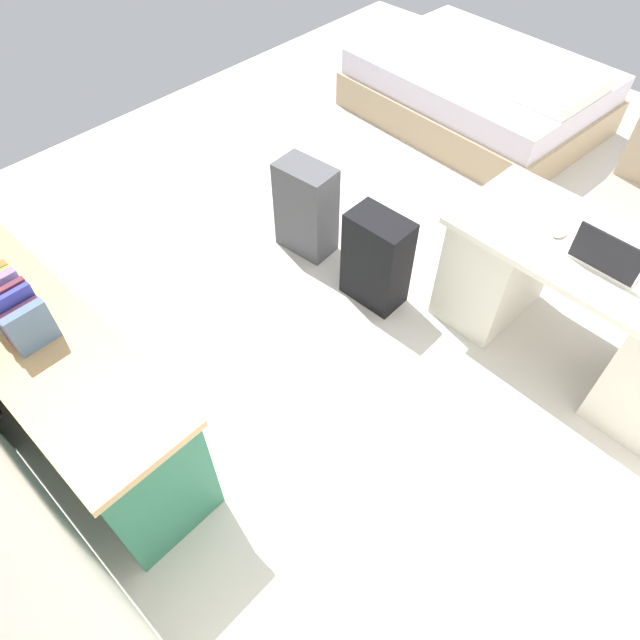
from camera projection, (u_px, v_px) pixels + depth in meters
ground_plane at (443, 266)px, 3.61m from camera, size 6.16×6.16×0.00m
desk at (580, 306)px, 2.89m from camera, size 1.47×0.72×0.72m
office_chair at (637, 208)px, 3.33m from camera, size 0.52×0.52×0.94m
credenza at (57, 376)px, 2.61m from camera, size 1.80×0.48×0.73m
bed at (479, 92)px, 4.59m from camera, size 2.00×1.54×0.58m
suitcase_black at (376, 260)px, 3.22m from camera, size 0.36×0.22×0.59m
suitcase_spare_grey at (306, 209)px, 3.51m from camera, size 0.38×0.25×0.61m
laptop at (608, 258)px, 2.55m from camera, size 0.32×0.23×0.21m
computer_mouse at (560, 232)px, 2.72m from camera, size 0.06×0.10×0.03m
book_row at (13, 307)px, 2.26m from camera, size 0.32×0.17×0.24m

